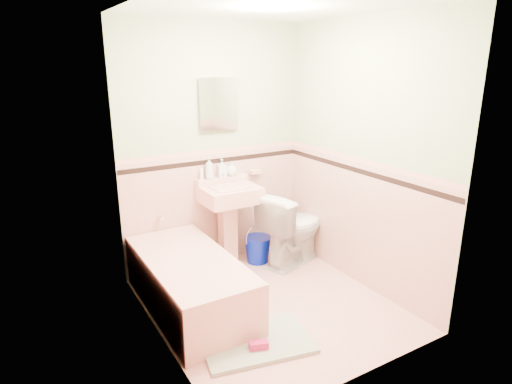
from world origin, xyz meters
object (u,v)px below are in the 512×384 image
sink (230,228)px  bucket (258,249)px  shoe (259,345)px  toilet (293,228)px  bathtub (190,284)px  medicine_cabinet (219,104)px  soap_bottle_mid (222,168)px  soap_bottle_left (209,168)px  soap_bottle_right (231,169)px

sink → bucket: bearing=-6.6°
shoe → toilet: bearing=64.8°
sink → bathtub: bearing=-142.1°
medicine_cabinet → toilet: medicine_cabinet is taller
soap_bottle_mid → toilet: 0.99m
medicine_cabinet → shoe: 2.33m
medicine_cabinet → shoe: bearing=-106.9°
sink → soap_bottle_left: soap_bottle_left is taller
medicine_cabinet → soap_bottle_left: 0.65m
soap_bottle_right → shoe: 1.93m
soap_bottle_left → bathtub: bearing=-127.4°
shoe → soap_bottle_left: bearing=96.5°
soap_bottle_mid → toilet: soap_bottle_mid is taller
bucket → shoe: size_ratio=1.99×
soap_bottle_mid → sink: bearing=-91.9°
bucket → shoe: bucket is taller
soap_bottle_mid → medicine_cabinet: bearing=101.0°
bucket → soap_bottle_right: bearing=131.9°
soap_bottle_left → shoe: 1.89m
medicine_cabinet → toilet: size_ratio=0.63×
sink → soap_bottle_left: (-0.14, 0.18, 0.62)m
bathtub → soap_bottle_mid: size_ratio=7.84×
soap_bottle_right → bathtub: bearing=-138.3°
toilet → shoe: bearing=118.2°
bathtub → toilet: toilet is taller
soap_bottle_left → soap_bottle_mid: 0.14m
medicine_cabinet → soap_bottle_mid: bearing=-79.0°
toilet → bucket: (-0.32, 0.20, -0.26)m
sink → shoe: bearing=-109.3°
sink → medicine_cabinet: bearing=90.0°
bucket → toilet: bearing=-32.0°
toilet → medicine_cabinet: bearing=37.3°
soap_bottle_left → medicine_cabinet: bearing=12.4°
bathtub → toilet: size_ratio=1.87×
soap_bottle_left → toilet: 1.10m
bathtub → soap_bottle_left: (0.54, 0.71, 0.84)m
bucket → soap_bottle_mid: bearing=144.8°
soap_bottle_right → toilet: soap_bottle_right is taller
bathtub → toilet: (1.31, 0.29, 0.18)m
medicine_cabinet → soap_bottle_left: (-0.14, -0.03, -0.64)m
soap_bottle_left → soap_bottle_right: bearing=0.0°
medicine_cabinet → soap_bottle_right: bearing=-14.3°
soap_bottle_left → soap_bottle_right: size_ratio=1.49×
medicine_cabinet → bucket: bearing=-38.3°
soap_bottle_mid → soap_bottle_right: 0.11m
sink → soap_bottle_left: bearing=127.3°
bathtub → soap_bottle_mid: soap_bottle_mid is taller
medicine_cabinet → bucket: (0.31, -0.25, -1.56)m
sink → bucket: sink is taller
soap_bottle_left → bucket: soap_bottle_left is taller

